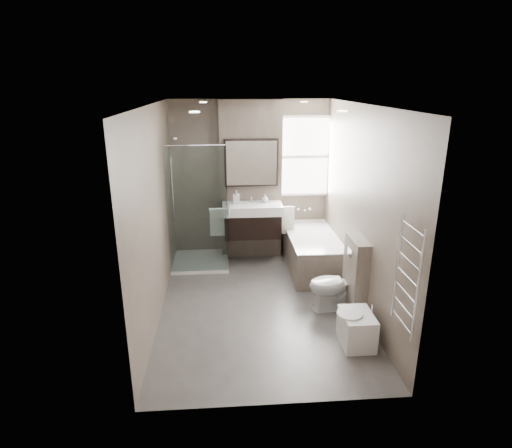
{
  "coord_description": "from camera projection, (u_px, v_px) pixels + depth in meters",
  "views": [
    {
      "loc": [
        -0.44,
        -5.12,
        2.85
      ],
      "look_at": [
        -0.04,
        0.15,
        1.09
      ],
      "focal_mm": 30.0,
      "sensor_mm": 36.0,
      "label": 1
    }
  ],
  "objects": [
    {
      "name": "towel_right",
      "position": [
        287.0,
        220.0,
        6.92
      ],
      "size": [
        0.24,
        0.06,
        0.44
      ],
      "primitive_type": "cube",
      "color": "silver",
      "rests_on": "vanity_pier"
    },
    {
      "name": "vanity_pier",
      "position": [
        251.0,
        181.0,
        7.05
      ],
      "size": [
        1.0,
        0.25,
        2.6
      ],
      "primitive_type": "cube",
      "color": "#63584E",
      "rests_on": "ground"
    },
    {
      "name": "bidet",
      "position": [
        356.0,
        328.0,
        4.84
      ],
      "size": [
        0.41,
        0.48,
        0.5
      ],
      "color": "white",
      "rests_on": "ground"
    },
    {
      "name": "soap_bottle_b",
      "position": [
        265.0,
        198.0,
        6.89
      ],
      "size": [
        0.1,
        0.1,
        0.13
      ],
      "primitive_type": "imported",
      "color": "white",
      "rests_on": "vanity"
    },
    {
      "name": "towel_left",
      "position": [
        218.0,
        222.0,
        6.84
      ],
      "size": [
        0.24,
        0.06,
        0.44
      ],
      "primitive_type": "cube",
      "color": "silver",
      "rests_on": "vanity_pier"
    },
    {
      "name": "toilet",
      "position": [
        335.0,
        285.0,
        5.56
      ],
      "size": [
        0.71,
        0.45,
        0.69
      ],
      "primitive_type": "imported",
      "rotation": [
        0.0,
        0.0,
        -1.47
      ],
      "color": "white",
      "rests_on": "ground"
    },
    {
      "name": "room",
      "position": [
        260.0,
        212.0,
        5.37
      ],
      "size": [
        2.7,
        3.9,
        2.7
      ],
      "color": "#4B4745",
      "rests_on": "ground"
    },
    {
      "name": "window",
      "position": [
        304.0,
        157.0,
        7.09
      ],
      "size": [
        0.98,
        0.06,
        1.33
      ],
      "color": "white",
      "rests_on": "room"
    },
    {
      "name": "bathtub",
      "position": [
        312.0,
        250.0,
        6.79
      ],
      "size": [
        0.75,
        1.6,
        0.57
      ],
      "color": "#63584E",
      "rests_on": "ground"
    },
    {
      "name": "towel_radiator",
      "position": [
        407.0,
        277.0,
        4.0
      ],
      "size": [
        0.03,
        0.49,
        1.1
      ],
      "color": "silver",
      "rests_on": "room"
    },
    {
      "name": "mirror_cabinet",
      "position": [
        251.0,
        163.0,
        6.79
      ],
      "size": [
        0.86,
        0.08,
        0.76
      ],
      "color": "black",
      "rests_on": "vanity_pier"
    },
    {
      "name": "cistern_box",
      "position": [
        355.0,
        275.0,
        5.47
      ],
      "size": [
        0.19,
        0.55,
        1.0
      ],
      "color": "#63584E",
      "rests_on": "ground"
    },
    {
      "name": "shower_enclosure",
      "position": [
        206.0,
        237.0,
        6.85
      ],
      "size": [
        0.9,
        0.9,
        2.0
      ],
      "color": "white",
      "rests_on": "ground"
    },
    {
      "name": "vanity",
      "position": [
        252.0,
        220.0,
        6.89
      ],
      "size": [
        0.95,
        0.47,
        0.66
      ],
      "color": "black",
      "rests_on": "vanity_pier"
    },
    {
      "name": "soap_bottle_a",
      "position": [
        236.0,
        197.0,
        6.82
      ],
      "size": [
        0.1,
        0.1,
        0.22
      ],
      "primitive_type": "imported",
      "color": "white",
      "rests_on": "vanity"
    }
  ]
}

